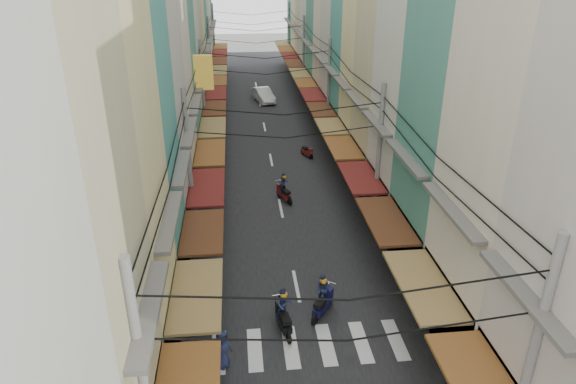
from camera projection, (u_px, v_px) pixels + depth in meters
ground at (292, 263)px, 25.49m from camera, size 160.00×160.00×0.00m
road at (266, 134)px, 43.51m from camera, size 10.00×80.00×0.02m
sidewalk_left at (188, 136)px, 42.89m from camera, size 3.00×80.00×0.06m
sidewalk_right at (341, 131)px, 44.11m from camera, size 3.00×80.00×0.06m
crosswalk at (308, 346)px, 20.07m from camera, size 7.55×2.40×0.01m
building_row_left at (153, 20)px, 35.54m from camera, size 7.80×67.67×23.70m
building_row_right at (376, 22)px, 37.06m from camera, size 7.80×68.98×22.59m
utility_poles at (269, 68)px, 36.23m from camera, size 10.20×66.13×8.20m
white_car at (263, 102)px, 53.05m from camera, size 5.26×3.07×1.74m
bicycle at (423, 234)px, 28.08m from camera, size 1.89×1.33×1.22m
moving_scooters at (297, 252)px, 25.29m from camera, size 4.04×21.16×2.00m
parked_scooters at (392, 300)px, 21.98m from camera, size 13.29×12.94×0.95m
pedestrians at (207, 228)px, 26.56m from camera, size 14.34×20.91×2.20m
market_umbrella at (489, 295)px, 19.31m from camera, size 2.46×2.46×2.59m
traffic_sign at (390, 212)px, 25.48m from camera, size 0.10×0.68×3.11m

